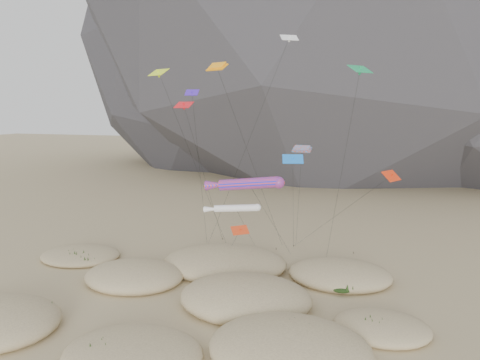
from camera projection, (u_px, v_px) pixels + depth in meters
name	position (u px, v px, depth m)	size (l,w,h in m)	color
ground	(195.00, 319.00, 46.13)	(500.00, 500.00, 0.00)	#CCB789
dunes	(202.00, 295.00, 50.42)	(50.02, 35.30, 3.60)	#CCB789
dune_grass	(206.00, 297.00, 49.48)	(41.98, 27.08, 1.55)	black
kite_stakes	(269.00, 249.00, 68.31)	(21.18, 5.22, 0.30)	#3F2D1E
rainbow_tube_kite	(246.00, 184.00, 51.80)	(9.17, 14.74, 13.29)	#FF411A
white_tube_kite	(233.00, 208.00, 52.33)	(6.57, 15.59, 10.13)	silver
orange_parafoil	(218.00, 69.00, 54.89)	(6.65, 15.42, 25.89)	#FF970D
multi_parafoil	(302.00, 150.00, 55.81)	(3.81, 12.57, 16.17)	#DD4517
delta_kites	(265.00, 116.00, 53.21)	(29.95, 22.16, 29.03)	red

